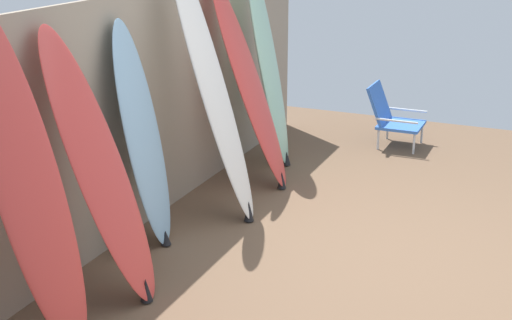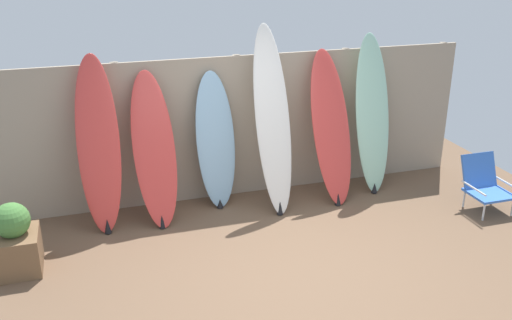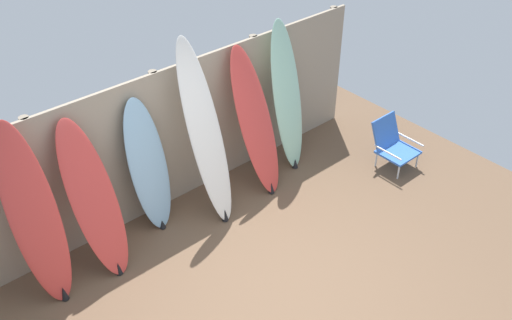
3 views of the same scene
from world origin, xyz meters
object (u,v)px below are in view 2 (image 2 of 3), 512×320
object	(u,v)px
surfboard_red_0	(99,146)
surfboard_red_1	(154,151)
surfboard_red_4	(331,128)
planter_box	(15,242)
beach_chair	(485,183)
surfboard_white_3	(273,122)
surfboard_seafoam_5	(372,115)
surfboard_skyblue_2	(216,142)

from	to	relation	value
surfboard_red_0	surfboard_red_1	world-z (taller)	surfboard_red_0
surfboard_red_4	planter_box	size ratio (longest dim) A/B	2.53
surfboard_red_0	planter_box	world-z (taller)	surfboard_red_0
beach_chair	surfboard_red_4	bearing A→B (deg)	154.19
surfboard_white_3	planter_box	world-z (taller)	surfboard_white_3
surfboard_white_3	surfboard_red_4	size ratio (longest dim) A/B	1.19
surfboard_red_0	surfboard_white_3	bearing A→B (deg)	-2.22
surfboard_red_4	beach_chair	size ratio (longest dim) A/B	2.86
beach_chair	surfboard_red_0	bearing A→B (deg)	170.17
surfboard_red_4	surfboard_seafoam_5	size ratio (longest dim) A/B	0.92
surfboard_red_1	surfboard_seafoam_5	xyz separation A→B (m)	(2.79, 0.06, 0.16)
surfboard_skyblue_2	beach_chair	bearing A→B (deg)	-19.28
surfboard_seafoam_5	beach_chair	world-z (taller)	surfboard_seafoam_5
surfboard_red_1	surfboard_seafoam_5	distance (m)	2.79
surfboard_red_0	surfboard_skyblue_2	bearing A→B (deg)	6.32
surfboard_red_0	surfboard_skyblue_2	xyz separation A→B (m)	(1.36, 0.15, -0.15)
surfboard_white_3	planter_box	size ratio (longest dim) A/B	3.00
surfboard_red_1	surfboard_white_3	world-z (taller)	surfboard_white_3
surfboard_red_0	planter_box	xyz separation A→B (m)	(-0.90, -0.75, -0.65)
surfboard_red_1	planter_box	world-z (taller)	surfboard_red_1
surfboard_white_3	beach_chair	bearing A→B (deg)	-19.22
surfboard_red_4	planter_box	distance (m)	3.80
beach_chair	surfboard_skyblue_2	bearing A→B (deg)	162.68
surfboard_red_4	planter_box	xyz separation A→B (m)	(-3.68, -0.70, -0.60)
surfboard_red_1	surfboard_skyblue_2	bearing A→B (deg)	12.97
planter_box	surfboard_red_1	bearing A→B (deg)	25.68
surfboard_seafoam_5	beach_chair	xyz separation A→B (m)	(1.07, -0.97, -0.68)
surfboard_skyblue_2	beach_chair	xyz separation A→B (m)	(3.09, -1.08, -0.50)
surfboard_skyblue_2	planter_box	distance (m)	2.49
surfboard_skyblue_2	beach_chair	size ratio (longest dim) A/B	2.57
surfboard_red_0	surfboard_white_3	xyz separation A→B (m)	(2.01, -0.08, 0.12)
planter_box	surfboard_seafoam_5	bearing A→B (deg)	10.34
surfboard_red_0	surfboard_seafoam_5	bearing A→B (deg)	0.61
surfboard_red_0	surfboard_red_4	bearing A→B (deg)	-1.03
surfboard_skyblue_2	surfboard_red_0	bearing A→B (deg)	-173.68
surfboard_red_4	surfboard_red_0	bearing A→B (deg)	178.97
surfboard_skyblue_2	surfboard_seafoam_5	xyz separation A→B (m)	(2.03, -0.12, 0.18)
planter_box	beach_chair	bearing A→B (deg)	-1.97
surfboard_white_3	surfboard_skyblue_2	bearing A→B (deg)	160.47
surfboard_red_0	surfboard_white_3	world-z (taller)	surfboard_white_3
surfboard_skyblue_2	planter_box	xyz separation A→B (m)	(-2.26, -0.90, -0.50)
planter_box	surfboard_red_4	bearing A→B (deg)	10.72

